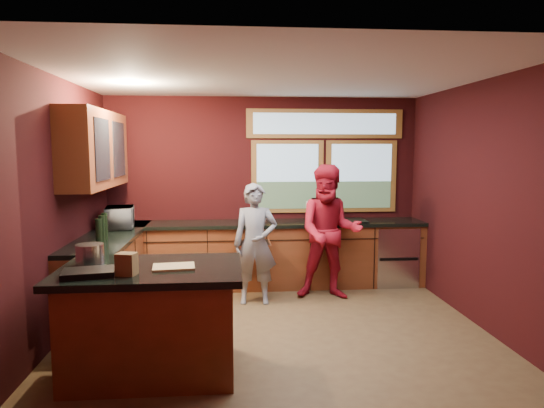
{
  "coord_description": "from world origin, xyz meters",
  "views": [
    {
      "loc": [
        -0.48,
        -5.05,
        1.96
      ],
      "look_at": [
        -0.01,
        0.4,
        1.33
      ],
      "focal_mm": 32.0,
      "sensor_mm": 36.0,
      "label": 1
    }
  ],
  "objects": [
    {
      "name": "floor",
      "position": [
        0.0,
        0.0,
        0.0
      ],
      "size": [
        4.5,
        4.5,
        0.0
      ],
      "primitive_type": "plane",
      "color": "brown",
      "rests_on": "ground"
    },
    {
      "name": "room_shell",
      "position": [
        -0.6,
        0.32,
        1.8
      ],
      "size": [
        4.52,
        4.02,
        2.71
      ],
      "color": "black",
      "rests_on": "ground"
    },
    {
      "name": "back_counter",
      "position": [
        0.2,
        1.7,
        0.46
      ],
      "size": [
        4.5,
        0.64,
        0.93
      ],
      "color": "#5D2F16",
      "rests_on": "floor"
    },
    {
      "name": "left_counter",
      "position": [
        -1.95,
        0.85,
        0.47
      ],
      "size": [
        0.64,
        2.3,
        0.93
      ],
      "color": "#5D2F16",
      "rests_on": "floor"
    },
    {
      "name": "island",
      "position": [
        -1.17,
        -0.9,
        0.48
      ],
      "size": [
        1.55,
        1.05,
        0.95
      ],
      "color": "#5D2F16",
      "rests_on": "floor"
    },
    {
      "name": "person_grey",
      "position": [
        -0.18,
        0.95,
        0.76
      ],
      "size": [
        0.57,
        0.39,
        1.53
      ],
      "primitive_type": "imported",
      "rotation": [
        0.0,
        0.0,
        -0.05
      ],
      "color": "slate",
      "rests_on": "floor"
    },
    {
      "name": "person_red",
      "position": [
        0.8,
        1.08,
        0.88
      ],
      "size": [
        0.95,
        0.79,
        1.76
      ],
      "primitive_type": "imported",
      "rotation": [
        0.0,
        0.0,
        -0.16
      ],
      "color": "#A71324",
      "rests_on": "floor"
    },
    {
      "name": "microwave",
      "position": [
        -1.92,
        1.32,
        1.07
      ],
      "size": [
        0.42,
        0.55,
        0.28
      ],
      "primitive_type": "imported",
      "rotation": [
        0.0,
        0.0,
        1.73
      ],
      "color": "#999999",
      "rests_on": "left_counter"
    },
    {
      "name": "potted_plant",
      "position": [
        0.91,
        1.75,
        1.11
      ],
      "size": [
        0.32,
        0.27,
        0.35
      ],
      "primitive_type": "imported",
      "color": "#999999",
      "rests_on": "back_counter"
    },
    {
      "name": "paper_towel",
      "position": [
        0.64,
        1.7,
        1.07
      ],
      "size": [
        0.12,
        0.12,
        0.28
      ],
      "primitive_type": "cylinder",
      "color": "white",
      "rests_on": "back_counter"
    },
    {
      "name": "cutting_board",
      "position": [
        -0.97,
        -0.95,
        0.95
      ],
      "size": [
        0.37,
        0.28,
        0.02
      ],
      "primitive_type": "cube",
      "rotation": [
        0.0,
        0.0,
        0.1
      ],
      "color": "tan",
      "rests_on": "island"
    },
    {
      "name": "stock_pot",
      "position": [
        -1.72,
        -0.75,
        1.03
      ],
      "size": [
        0.24,
        0.24,
        0.18
      ],
      "primitive_type": "cylinder",
      "color": "#ADACB1",
      "rests_on": "island"
    },
    {
      "name": "paper_bag",
      "position": [
        -1.32,
        -1.15,
        1.03
      ],
      "size": [
        0.17,
        0.15,
        0.18
      ],
      "primitive_type": "cube",
      "rotation": [
        0.0,
        0.0,
        -0.25
      ],
      "color": "brown",
      "rests_on": "island"
    },
    {
      "name": "black_tray",
      "position": [
        -1.62,
        -1.15,
        0.97
      ],
      "size": [
        0.45,
        0.35,
        0.05
      ],
      "primitive_type": "cube",
      "rotation": [
        0.0,
        0.0,
        0.19
      ],
      "color": "black",
      "rests_on": "island"
    }
  ]
}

